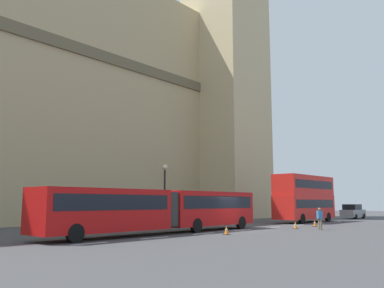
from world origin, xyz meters
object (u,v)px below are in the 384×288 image
Objects in this scene: sedan_lead at (353,212)px; street_lamp at (165,191)px; articulated_bus at (163,208)px; traffic_cone_east at (315,223)px; pedestrian_near_cones at (320,218)px; traffic_cone_middle at (295,225)px; double_decker_bus at (305,197)px; traffic_cone_west at (226,230)px.

sedan_lead is 0.83× the size of street_lamp.
articulated_bus is 3.52× the size of street_lamp.
traffic_cone_east is 4.88m from pedestrian_near_cones.
traffic_cone_middle is 0.11× the size of street_lamp.
street_lamp is at bearing 43.75° from articulated_bus.
traffic_cone_east is 0.34× the size of pedestrian_near_cones.
traffic_cone_east is at bearing -148.14° from double_decker_bus.
sedan_lead is at bearing 11.02° from traffic_cone_east.
street_lamp is (-6.05, 8.78, 2.77)m from traffic_cone_middle.
pedestrian_near_cones is (10.64, -6.40, -0.83)m from articulated_bus.
traffic_cone_west is (-19.06, -3.69, -2.43)m from double_decker_bus.
traffic_cone_west is at bearing 162.05° from pedestrian_near_cones.
traffic_cone_east is (12.59, -0.34, 0.00)m from traffic_cone_west.
double_decker_bus reaches higher than sedan_lead.
sedan_lead is 2.60× the size of pedestrian_near_cones.
street_lamp is at bearing 164.84° from double_decker_bus.
sedan_lead is 7.59× the size of traffic_cone_east.
traffic_cone_middle is at bearing -55.40° from street_lamp.
traffic_cone_east is (-19.72, -3.84, -0.63)m from sedan_lead.
double_decker_bus is 19.57m from traffic_cone_west.
traffic_cone_middle is 0.34× the size of pedestrian_near_cones.
articulated_bus is 34.59m from sedan_lead.
traffic_cone_middle is at bearing -176.52° from traffic_cone_east.
double_decker_bus is 16.73× the size of traffic_cone_west.
pedestrian_near_cones is (-4.22, -2.38, 0.63)m from traffic_cone_east.
traffic_cone_west is at bearing 176.05° from traffic_cone_middle.
sedan_lead is at bearing 6.19° from traffic_cone_west.
articulated_bus is 31.99× the size of traffic_cone_west.
sedan_lead is 7.59× the size of traffic_cone_middle.
sedan_lead is at bearing 14.56° from pedestrian_near_cones.
articulated_bus is 21.35m from double_decker_bus.
traffic_cone_east is (4.10, 0.25, 0.00)m from traffic_cone_middle.
sedan_lead is at bearing -0.79° from double_decker_bus.
street_lamp reaches higher than articulated_bus.
sedan_lead is 30.31m from street_lamp.
double_decker_bus is at bearing 10.94° from traffic_cone_west.
double_decker_bus reaches higher than articulated_bus.
articulated_bus is 31.99× the size of traffic_cone_east.
articulated_bus is 31.99× the size of traffic_cone_middle.
double_decker_bus reaches higher than pedestrian_near_cones.
traffic_cone_west is 12.60m from traffic_cone_east.
street_lamp is at bearing 118.57° from pedestrian_near_cones.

